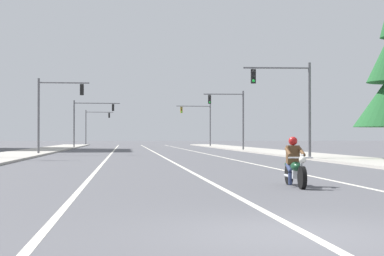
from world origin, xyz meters
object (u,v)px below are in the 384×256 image
Objects in this scene: traffic_signal_far_right at (200,118)px; motorcycle_with_rider at (295,167)px; traffic_signal_mid_right at (232,112)px; traffic_signal_far_left at (94,122)px; traffic_signal_near_left at (53,105)px; traffic_signal_mid_left at (88,116)px; traffic_signal_near_right at (291,96)px.

motorcycle_with_rider is at bearing -94.91° from traffic_signal_far_right.
traffic_signal_mid_right and traffic_signal_far_left have the same top height.
motorcycle_with_rider is 33.92m from traffic_signal_near_left.
traffic_signal_near_left is at bearing -90.23° from traffic_signal_far_left.
traffic_signal_far_right is 27.46m from traffic_signal_far_left.
traffic_signal_far_right is 1.00× the size of traffic_signal_far_left.
traffic_signal_mid_right is at bearing -89.47° from traffic_signal_far_right.
traffic_signal_far_right is at bearing -53.61° from traffic_signal_far_left.
traffic_signal_mid_right is (5.98, 43.06, 3.47)m from motorcycle_with_rider.
traffic_signal_mid_right is 1.00× the size of traffic_signal_mid_left.
traffic_signal_near_left is at bearing -91.86° from traffic_signal_mid_left.
traffic_signal_mid_right and traffic_signal_mid_left have the same top height.
traffic_signal_near_right is 47.26m from traffic_signal_far_right.
traffic_signal_far_right is (0.20, 47.25, 0.04)m from traffic_signal_near_right.
traffic_signal_near_right and traffic_signal_far_right have the same top height.
motorcycle_with_rider is 0.35× the size of traffic_signal_mid_left.
traffic_signal_near_right is at bearing -91.04° from traffic_signal_mid_right.
traffic_signal_mid_right is (16.74, 11.07, 0.00)m from traffic_signal_near_left.
traffic_signal_far_right is at bearing 64.81° from traffic_signal_near_left.
traffic_signal_far_right is at bearing 21.17° from traffic_signal_mid_left.
traffic_signal_near_left and traffic_signal_mid_right have the same top height.
traffic_signal_near_left is at bearing -146.51° from traffic_signal_mid_right.
traffic_signal_near_right is 44.00m from traffic_signal_mid_left.
traffic_signal_far_right and traffic_signal_far_left have the same top height.
traffic_signal_mid_right is at bearing 33.49° from traffic_signal_near_left.
motorcycle_with_rider is 89.89m from traffic_signal_far_left.
traffic_signal_mid_left is at bearing 110.45° from traffic_signal_near_right.
traffic_signal_near_right reaches higher than motorcycle_with_rider.
traffic_signal_near_left is (-16.32, 12.14, -0.01)m from traffic_signal_near_right.
traffic_signal_mid_right is at bearing 82.09° from motorcycle_with_rider.
traffic_signal_far_left is at bearing 126.39° from traffic_signal_far_right.
traffic_signal_far_right is (16.52, 35.11, 0.05)m from traffic_signal_near_left.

